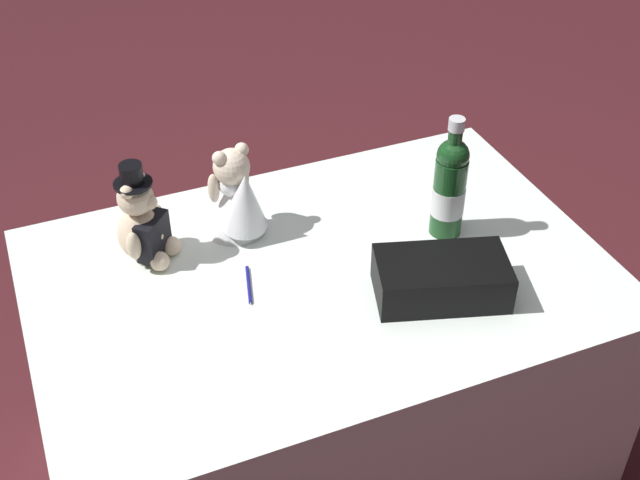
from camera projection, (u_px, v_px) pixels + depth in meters
ground_plane at (320, 454)px, 2.50m from camera, size 12.00×12.00×0.00m
reception_table at (320, 372)px, 2.28m from camera, size 1.41×0.94×0.72m
teddy_bear_groom at (143, 224)px, 2.05m from camera, size 0.15×0.14×0.27m
teddy_bear_bride at (237, 197)px, 2.13m from camera, size 0.17×0.22×0.25m
champagne_bottle at (450, 186)px, 2.11m from camera, size 0.09×0.09×0.34m
signing_pen at (249, 286)px, 2.02m from camera, size 0.04×0.14×0.01m
gift_case_black at (441, 278)px, 1.97m from camera, size 0.35×0.26×0.10m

